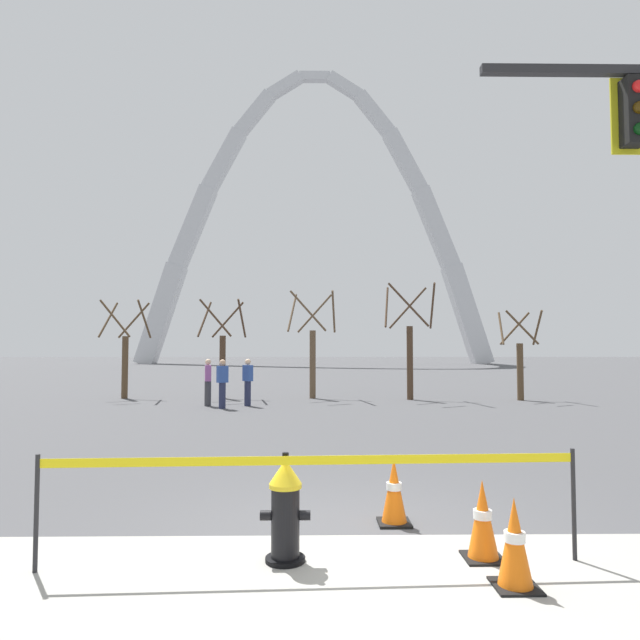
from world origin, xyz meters
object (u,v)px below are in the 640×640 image
object	(u,v)px
pedestrian_standing_center	(222,383)
traffic_cone_curb_edge	(515,544)
fire_hydrant	(285,510)
monument_arch	(315,232)
pedestrian_walking_left	(248,382)
pedestrian_walking_right	(208,382)
traffic_cone_by_hydrant	(394,491)
traffic_cone_mid_sidewalk	(483,520)

from	to	relation	value
pedestrian_standing_center	traffic_cone_curb_edge	bearing A→B (deg)	-71.22
fire_hydrant	traffic_cone_curb_edge	world-z (taller)	fire_hydrant
fire_hydrant	traffic_cone_curb_edge	xyz separation A→B (m)	(1.89, -0.58, -0.11)
monument_arch	fire_hydrant	bearing A→B (deg)	-90.50
traffic_cone_curb_edge	pedestrian_walking_left	size ratio (longest dim) A/B	0.46
pedestrian_standing_center	fire_hydrant	bearing A→B (deg)	-78.27
traffic_cone_curb_edge	pedestrian_standing_center	size ratio (longest dim) A/B	0.46
pedestrian_standing_center	pedestrian_walking_right	size ratio (longest dim) A/B	1.00
traffic_cone_by_hydrant	pedestrian_standing_center	bearing A→B (deg)	108.00
fire_hydrant	pedestrian_walking_right	world-z (taller)	pedestrian_walking_right
traffic_cone_by_hydrant	traffic_cone_curb_edge	xyz separation A→B (m)	(0.74, -1.65, 0.00)
pedestrian_walking_right	fire_hydrant	bearing A→B (deg)	-76.46
traffic_cone_by_hydrant	traffic_cone_curb_edge	bearing A→B (deg)	-65.93
pedestrian_walking_left	pedestrian_walking_right	distance (m)	1.34
traffic_cone_curb_edge	monument_arch	world-z (taller)	monument_arch
traffic_cone_mid_sidewalk	pedestrian_standing_center	size ratio (longest dim) A/B	0.46
fire_hydrant	pedestrian_walking_left	xyz separation A→B (m)	(-1.94, 13.64, 0.35)
traffic_cone_mid_sidewalk	monument_arch	world-z (taller)	monument_arch
traffic_cone_mid_sidewalk	traffic_cone_curb_edge	size ratio (longest dim) A/B	1.00
traffic_cone_mid_sidewalk	pedestrian_walking_left	world-z (taller)	pedestrian_walking_left
traffic_cone_curb_edge	pedestrian_walking_left	world-z (taller)	pedestrian_walking_left
fire_hydrant	pedestrian_standing_center	world-z (taller)	pedestrian_standing_center
pedestrian_walking_right	pedestrian_walking_left	bearing A→B (deg)	0.27
fire_hydrant	traffic_cone_curb_edge	bearing A→B (deg)	-17.05
monument_arch	pedestrian_walking_right	xyz separation A→B (m)	(-3.85, -51.54, -16.13)
pedestrian_walking_right	traffic_cone_curb_edge	bearing A→B (deg)	-69.99
fire_hydrant	pedestrian_walking_right	bearing A→B (deg)	103.54
traffic_cone_by_hydrant	traffic_cone_curb_edge	distance (m)	1.81
fire_hydrant	pedestrian_walking_right	distance (m)	14.03
fire_hydrant	pedestrian_walking_left	bearing A→B (deg)	98.09
traffic_cone_mid_sidewalk	monument_arch	xyz separation A→B (m)	(-1.25, 65.15, 16.59)
traffic_cone_by_hydrant	traffic_cone_mid_sidewalk	distance (m)	1.24
traffic_cone_by_hydrant	pedestrian_walking_left	distance (m)	12.95
monument_arch	pedestrian_standing_center	world-z (taller)	monument_arch
traffic_cone_by_hydrant	traffic_cone_mid_sidewalk	world-z (taller)	same
traffic_cone_curb_edge	pedestrian_walking_left	bearing A→B (deg)	105.08
fire_hydrant	traffic_cone_by_hydrant	world-z (taller)	fire_hydrant
fire_hydrant	traffic_cone_by_hydrant	size ratio (longest dim) A/B	1.36
traffic_cone_curb_edge	pedestrian_walking_right	bearing A→B (deg)	110.01
traffic_cone_mid_sidewalk	pedestrian_standing_center	world-z (taller)	pedestrian_standing_center
traffic_cone_by_hydrant	pedestrian_walking_right	world-z (taller)	pedestrian_walking_right
traffic_cone_curb_edge	pedestrian_walking_left	distance (m)	14.74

